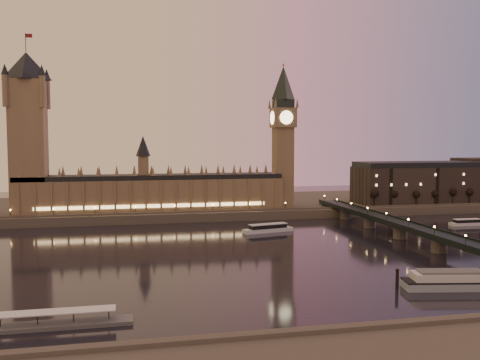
% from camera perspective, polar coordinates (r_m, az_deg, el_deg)
% --- Properties ---
extents(ground, '(700.00, 700.00, 0.00)m').
position_cam_1_polar(ground, '(264.22, 0.88, -7.77)').
color(ground, black).
rests_on(ground, ground).
extents(far_embankment, '(560.00, 130.00, 6.00)m').
position_cam_1_polar(far_embankment, '(429.13, -0.21, -2.67)').
color(far_embankment, '#423D35').
rests_on(far_embankment, ground).
extents(palace_of_westminster, '(180.00, 26.62, 52.00)m').
position_cam_1_polar(palace_of_westminster, '(374.57, -9.34, -0.88)').
color(palace_of_westminster, brown).
rests_on(palace_of_westminster, ground).
extents(victoria_tower, '(31.68, 31.68, 118.00)m').
position_cam_1_polar(victoria_tower, '(377.77, -21.68, 5.61)').
color(victoria_tower, brown).
rests_on(victoria_tower, ground).
extents(big_ben, '(17.68, 17.68, 104.00)m').
position_cam_1_polar(big_ben, '(389.30, 4.62, 5.59)').
color(big_ben, brown).
rests_on(big_ben, ground).
extents(westminster_bridge, '(13.20, 260.00, 15.30)m').
position_cam_1_polar(westminster_bridge, '(297.24, 18.43, -5.55)').
color(westminster_bridge, black).
rests_on(westminster_bridge, ground).
extents(city_block, '(155.00, 45.00, 34.00)m').
position_cam_1_polar(city_block, '(460.11, 21.26, -0.09)').
color(city_block, black).
rests_on(city_block, ground).
extents(bare_tree_0, '(6.11, 6.11, 12.43)m').
position_cam_1_polar(bare_tree_0, '(404.34, 14.05, -1.48)').
color(bare_tree_0, black).
rests_on(bare_tree_0, ground).
extents(bare_tree_1, '(6.11, 6.11, 12.43)m').
position_cam_1_polar(bare_tree_1, '(411.76, 16.07, -1.42)').
color(bare_tree_1, black).
rests_on(bare_tree_1, ground).
extents(bare_tree_2, '(6.11, 6.11, 12.43)m').
position_cam_1_polar(bare_tree_2, '(419.67, 18.03, -1.36)').
color(bare_tree_2, black).
rests_on(bare_tree_2, ground).
extents(bare_tree_3, '(6.11, 6.11, 12.43)m').
position_cam_1_polar(bare_tree_3, '(428.06, 19.90, -1.30)').
color(bare_tree_3, black).
rests_on(bare_tree_3, ground).
extents(bare_tree_4, '(6.11, 6.11, 12.43)m').
position_cam_1_polar(bare_tree_4, '(436.89, 21.71, -1.24)').
color(bare_tree_4, black).
rests_on(bare_tree_4, ground).
extents(bare_tree_5, '(6.11, 6.11, 12.43)m').
position_cam_1_polar(bare_tree_5, '(446.14, 23.44, -1.18)').
color(bare_tree_5, black).
rests_on(bare_tree_5, ground).
extents(cruise_boat_a, '(31.98, 13.52, 5.00)m').
position_cam_1_polar(cruise_boat_a, '(322.15, 3.00, -5.17)').
color(cruise_boat_a, silver).
rests_on(cruise_boat_a, ground).
extents(cruise_boat_b, '(23.14, 6.11, 4.26)m').
position_cam_1_polar(cruise_boat_b, '(375.98, 23.05, -4.19)').
color(cruise_boat_b, silver).
rests_on(cruise_boat_b, ground).
extents(moored_barge, '(39.46, 16.00, 7.36)m').
position_cam_1_polar(moored_barge, '(216.83, 21.52, -9.94)').
color(moored_barge, '#90A2B7').
rests_on(moored_barge, ground).
extents(pontoon_pier, '(42.85, 7.14, 11.43)m').
position_cam_1_polar(pontoon_pier, '(172.58, -18.78, -14.21)').
color(pontoon_pier, '#595B5E').
rests_on(pontoon_pier, ground).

